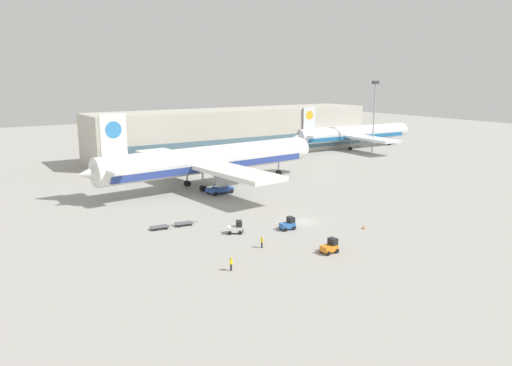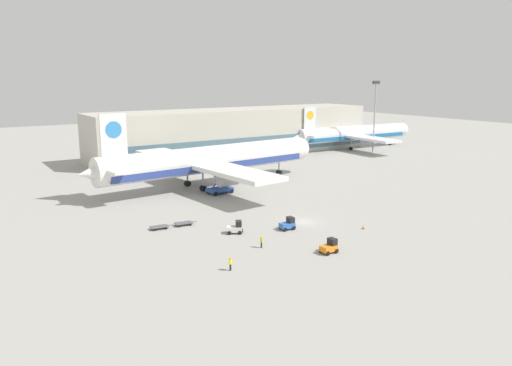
{
  "view_description": "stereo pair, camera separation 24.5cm",
  "coord_description": "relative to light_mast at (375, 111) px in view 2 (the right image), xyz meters",
  "views": [
    {
      "loc": [
        -50.64,
        -62.55,
        23.87
      ],
      "look_at": [
        0.01,
        14.88,
        4.0
      ],
      "focal_mm": 35.0,
      "sensor_mm": 36.0,
      "label": 1
    },
    {
      "loc": [
        -50.44,
        -62.68,
        23.87
      ],
      "look_at": [
        0.01,
        14.88,
        4.0
      ],
      "focal_mm": 35.0,
      "sensor_mm": 36.0,
      "label": 2
    }
  ],
  "objects": [
    {
      "name": "ground_plane",
      "position": [
        -67.18,
        -49.49,
        -13.05
      ],
      "size": [
        400.0,
        400.0,
        0.0
      ],
      "primitive_type": "plane",
      "color": "#9E9B93"
    },
    {
      "name": "terminal_building",
      "position": [
        -39.03,
        20.03,
        -6.06
      ],
      "size": [
        90.0,
        18.2,
        14.0
      ],
      "color": "#BCB7A8",
      "rests_on": "ground_plane"
    },
    {
      "name": "light_mast",
      "position": [
        0.0,
        0.0,
        0.0
      ],
      "size": [
        2.8,
        0.5,
        22.45
      ],
      "color": "#9EA0A5",
      "rests_on": "ground_plane"
    },
    {
      "name": "airplane_main",
      "position": [
        -67.96,
        -16.5,
        -7.21
      ],
      "size": [
        58.05,
        48.53,
        17.0
      ],
      "rotation": [
        0.0,
        0.0,
        0.09
      ],
      "color": "white",
      "rests_on": "ground_plane"
    },
    {
      "name": "airplane_distant",
      "position": [
        0.15,
        9.68,
        -8.09
      ],
      "size": [
        49.34,
        41.03,
        14.44
      ],
      "rotation": [
        0.0,
        0.0,
        -0.05
      ],
      "color": "silver",
      "rests_on": "ground_plane"
    },
    {
      "name": "scissor_lift_loader",
      "position": [
        -68.89,
        -23.38,
        -11.11
      ],
      "size": [
        5.45,
        3.78,
        5.02
      ],
      "rotation": [
        0.0,
        0.0,
        0.09
      ],
      "color": "#284C99",
      "rests_on": "ground_plane"
    },
    {
      "name": "baggage_tug_foreground",
      "position": [
        -79.96,
        -48.45,
        -12.17
      ],
      "size": [
        2.81,
        2.49,
        2.0
      ],
      "rotation": [
        0.0,
        0.0,
        -0.49
      ],
      "color": "silver",
      "rests_on": "ground_plane"
    },
    {
      "name": "baggage_tug_mid",
      "position": [
        -71.95,
        -51.27,
        -12.17
      ],
      "size": [
        2.53,
        1.76,
        2.0
      ],
      "rotation": [
        0.0,
        0.0,
        -0.06
      ],
      "color": "#2D66B7",
      "rests_on": "ground_plane"
    },
    {
      "name": "baggage_tug_far",
      "position": [
        -73.54,
        -63.01,
        -12.17
      ],
      "size": [
        2.51,
        1.72,
        2.0
      ],
      "rotation": [
        0.0,
        0.0,
        0.04
      ],
      "color": "orange",
      "rests_on": "ground_plane"
    },
    {
      "name": "baggage_dolly_lead",
      "position": [
        -89.03,
        -39.94,
        -12.66
      ],
      "size": [
        3.76,
        1.79,
        0.48
      ],
      "rotation": [
        0.0,
        0.0,
        -0.11
      ],
      "color": "#56565B",
      "rests_on": "ground_plane"
    },
    {
      "name": "baggage_dolly_second",
      "position": [
        -84.93,
        -40.23,
        -12.66
      ],
      "size": [
        3.76,
        1.79,
        0.48
      ],
      "rotation": [
        0.0,
        0.0,
        -0.11
      ],
      "color": "#56565B",
      "rests_on": "ground_plane"
    },
    {
      "name": "ground_crew_near",
      "position": [
        -88.24,
        -61.1,
        -12.01
      ],
      "size": [
        0.51,
        0.37,
        1.77
      ],
      "rotation": [
        0.0,
        0.0,
        3.65
      ],
      "color": "black",
      "rests_on": "ground_plane"
    },
    {
      "name": "ground_crew_far",
      "position": [
        -80.28,
        -56.14,
        -12.04
      ],
      "size": [
        0.29,
        0.56,
        1.72
      ],
      "rotation": [
        0.0,
        0.0,
        1.37
      ],
      "color": "black",
      "rests_on": "ground_plane"
    },
    {
      "name": "traffic_cone_near",
      "position": [
        -61.67,
        -57.59,
        -12.68
      ],
      "size": [
        0.4,
        0.4,
        0.75
      ],
      "color": "black",
      "rests_on": "ground_plane"
    }
  ]
}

